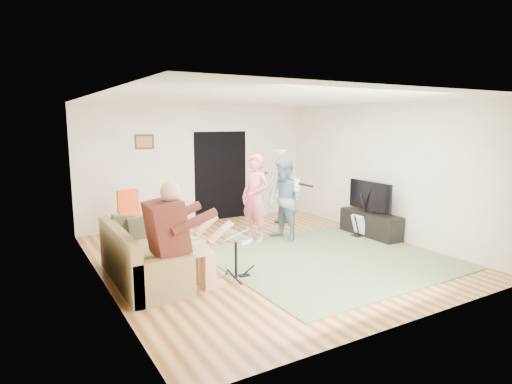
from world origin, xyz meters
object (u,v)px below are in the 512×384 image
(guitar_spare, at_px, (359,224))
(tv_cabinet, at_px, (370,224))
(singer, at_px, (255,198))
(television, at_px, (370,196))
(dining_chair, at_px, (132,224))
(drum_kit, at_px, (236,259))
(torchiere_lamp, at_px, (281,173))
(guitarist, at_px, (285,200))
(sofa, at_px, (138,263))

(guitar_spare, bearing_deg, tv_cabinet, -24.44)
(singer, distance_m, television, 2.33)
(guitar_spare, relative_size, dining_chair, 0.88)
(drum_kit, xyz_separation_m, tv_cabinet, (3.50, 0.74, -0.05))
(guitar_spare, bearing_deg, torchiere_lamp, 110.69)
(guitar_spare, relative_size, television, 0.82)
(guitarist, bearing_deg, sofa, -86.27)
(sofa, distance_m, television, 4.78)
(guitarist, bearing_deg, drum_kit, -62.06)
(television, bearing_deg, drum_kit, -167.84)
(singer, xyz_separation_m, torchiere_lamp, (1.28, 1.01, 0.30))
(singer, relative_size, guitar_spare, 1.90)
(dining_chair, xyz_separation_m, tv_cabinet, (4.34, -1.97, -0.12))
(singer, relative_size, dining_chair, 1.66)
(guitar_spare, height_order, television, television)
(television, bearing_deg, dining_chair, 155.33)
(torchiere_lamp, distance_m, tv_cabinet, 2.33)
(tv_cabinet, xyz_separation_m, television, (-0.05, 0.00, 0.60))
(sofa, xyz_separation_m, dining_chair, (0.46, 2.06, 0.09))
(drum_kit, relative_size, guitar_spare, 0.77)
(drum_kit, relative_size, tv_cabinet, 0.50)
(guitar_spare, distance_m, television, 0.62)
(torchiere_lamp, bearing_deg, guitarist, -121.06)
(television, bearing_deg, singer, 156.54)
(guitarist, xyz_separation_m, dining_chair, (-2.63, 1.34, -0.45))
(singer, distance_m, guitarist, 0.57)
(sofa, bearing_deg, guitarist, 13.10)
(singer, height_order, tv_cabinet, singer)
(singer, distance_m, guitar_spare, 2.22)
(sofa, xyz_separation_m, tv_cabinet, (4.79, 0.09, -0.02))
(sofa, xyz_separation_m, singer, (2.60, 1.02, 0.58))
(sofa, xyz_separation_m, torchiere_lamp, (3.88, 2.03, 0.88))
(guitar_spare, bearing_deg, guitarist, 160.52)
(guitar_spare, distance_m, tv_cabinet, 0.24)
(singer, bearing_deg, dining_chair, -134.66)
(sofa, xyz_separation_m, television, (4.74, 0.09, 0.58))
(guitar_spare, xyz_separation_m, television, (0.17, -0.10, 0.59))
(television, bearing_deg, tv_cabinet, 0.00)
(guitarist, height_order, dining_chair, guitarist)
(drum_kit, height_order, guitarist, guitarist)
(drum_kit, relative_size, torchiere_lamp, 0.41)
(guitar_spare, bearing_deg, sofa, -177.60)
(torchiere_lamp, relative_size, dining_chair, 1.65)
(torchiere_lamp, bearing_deg, drum_kit, -133.95)
(guitar_spare, distance_m, torchiere_lamp, 2.17)
(guitarist, distance_m, guitar_spare, 1.67)
(dining_chair, distance_m, tv_cabinet, 4.76)
(torchiere_lamp, bearing_deg, singer, -141.66)
(sofa, relative_size, guitarist, 1.25)
(guitarist, height_order, torchiere_lamp, torchiere_lamp)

